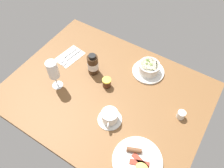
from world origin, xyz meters
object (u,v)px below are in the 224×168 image
Objects in this scene: porridge_bowl at (149,68)px; breakfast_plate at (138,161)px; coffee_cup at (110,117)px; creamer_jug at (181,115)px; cutlery_setting at (69,57)px; sauce_bottle_brown at (93,65)px; jam_jar at (107,83)px; wine_glass at (53,71)px.

breakfast_plate is at bearing 111.71° from porridge_bowl.
creamer_jug is (-30.19, -21.03, -1.06)cm from coffee_cup.
cutlery_setting is 21.02cm from sauce_bottle_brown.
cutlery_setting is 3.62× the size of creamer_jug.
coffee_cup is (-45.61, 23.69, 3.13)cm from cutlery_setting.
sauce_bottle_brown is (25.58, -22.00, 3.05)cm from coffee_cup.
porridge_bowl reaches higher than jam_jar.
creamer_jug is at bearing 147.01° from porridge_bowl.
wine_glass reaches higher than coffee_cup.
jam_jar is at bearing -148.42° from wine_glass.
jam_jar is (13.20, -17.47, -0.52)cm from coffee_cup.
porridge_bowl is at bearing -162.09° from cutlery_setting.
coffee_cup is 0.67× the size of wine_glass.
cutlery_setting is at bearing -10.86° from jam_jar.
wine_glass is 0.83× the size of breakfast_plate.
sauce_bottle_brown is 0.61× the size of breakfast_plate.
jam_jar is 0.40× the size of sauce_bottle_brown.
creamer_jug is 0.27× the size of wine_glass.
sauce_bottle_brown reaches higher than jam_jar.
creamer_jug is at bearing 179.00° from sauce_bottle_brown.
wine_glass reaches higher than cutlery_setting.
sauce_bottle_brown is at bearing -121.16° from wine_glass.
porridge_bowl is at bearing -68.29° from breakfast_plate.
porridge_bowl is at bearing -148.36° from sauce_bottle_brown.
breakfast_plate is (-59.60, 13.94, -12.12)cm from wine_glass.
porridge_bowl is 3.73× the size of creamer_jug.
sauce_bottle_brown is 58.60cm from breakfast_plate.
wine_glass reaches higher than creamer_jug.
coffee_cup is at bearing 139.30° from sauce_bottle_brown.
wine_glass is 1.36× the size of sauce_bottle_brown.
cutlery_setting is 0.80× the size of breakfast_plate.
creamer_jug is (-27.93, 18.13, -1.01)cm from porridge_bowl.
cutlery_setting is 1.43× the size of coffee_cup.
creamer_jug is 55.93cm from sauce_bottle_brown.
coffee_cup reaches higher than jam_jar.
sauce_bottle_brown is at bearing -20.11° from jam_jar.
creamer_jug is 33.26cm from breakfast_plate.
jam_jar is at bearing 159.89° from sauce_bottle_brown.
breakfast_plate is (-20.08, 50.42, -2.42)cm from porridge_bowl.
wine_glass reaches higher than breakfast_plate.
breakfast_plate is at bearing 166.84° from wine_glass.
creamer_jug is (-75.79, 2.66, 2.07)cm from cutlery_setting.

